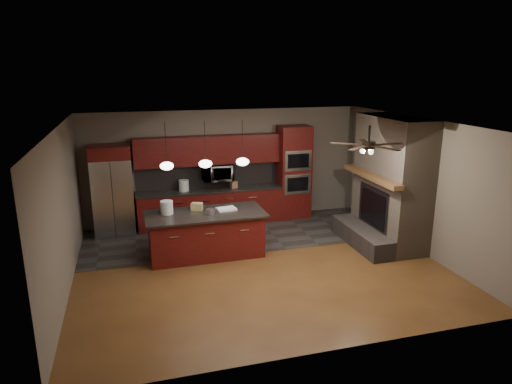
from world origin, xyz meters
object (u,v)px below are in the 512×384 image
object	(u,v)px
paint_can	(210,212)
paint_tray	(226,209)
microwave	(217,172)
counter_box	(234,185)
kitchen_island	(206,234)
cardboard_box	(197,206)
counter_bucket	(184,186)
refrigerator	(113,191)
oven_tower	(294,172)
white_bucket	(167,208)

from	to	relation	value
paint_can	paint_tray	size ratio (longest dim) A/B	0.43
microwave	counter_box	world-z (taller)	microwave
kitchen_island	cardboard_box	distance (m)	0.60
cardboard_box	counter_bucket	xyz separation A→B (m)	(-0.07, 1.65, 0.04)
refrigerator	paint_can	size ratio (longest dim) A/B	12.41
microwave	kitchen_island	world-z (taller)	microwave
paint_can	counter_box	distance (m)	2.20
microwave	paint_tray	xyz separation A→B (m)	(-0.19, -1.87, -0.36)
cardboard_box	paint_can	bearing A→B (deg)	-39.81
refrigerator	counter_bucket	world-z (taller)	refrigerator
oven_tower	counter_bucket	size ratio (longest dim) A/B	8.75
paint_can	counter_bucket	bearing A→B (deg)	97.81
microwave	paint_can	xyz separation A→B (m)	(-0.56, -2.09, -0.32)
counter_bucket	oven_tower	bearing A→B (deg)	-0.15
cardboard_box	counter_bucket	distance (m)	1.65
kitchen_island	white_bucket	world-z (taller)	white_bucket
oven_tower	white_bucket	xyz separation A→B (m)	(-3.38, -1.75, -0.14)
microwave	paint_can	bearing A→B (deg)	-105.11
microwave	paint_can	size ratio (longest dim) A/B	4.32
white_bucket	paint_can	distance (m)	0.89
refrigerator	counter_box	size ratio (longest dim) A/B	12.06
oven_tower	refrigerator	distance (m)	4.46
refrigerator	cardboard_box	world-z (taller)	refrigerator
paint_can	oven_tower	bearing A→B (deg)	38.67
white_bucket	counter_box	xyz separation A→B (m)	(1.79, 1.71, -0.07)
counter_bucket	white_bucket	bearing A→B (deg)	-107.57
counter_bucket	counter_box	world-z (taller)	counter_bucket
paint_tray	counter_bucket	distance (m)	1.94
kitchen_island	white_bucket	xyz separation A→B (m)	(-0.75, 0.15, 0.59)
counter_bucket	cardboard_box	bearing A→B (deg)	-87.64
oven_tower	microwave	xyz separation A→B (m)	(-1.98, 0.06, 0.11)
oven_tower	microwave	world-z (taller)	oven_tower
kitchen_island	paint_tray	size ratio (longest dim) A/B	6.26
paint_can	white_bucket	bearing A→B (deg)	161.68
counter_box	kitchen_island	bearing A→B (deg)	-130.42
paint_tray	counter_box	distance (m)	1.86
paint_can	cardboard_box	bearing A→B (deg)	118.45
paint_can	cardboard_box	size ratio (longest dim) A/B	0.74
oven_tower	paint_tray	distance (m)	2.83
paint_can	counter_bucket	xyz separation A→B (m)	(-0.28, 2.04, 0.06)
white_bucket	counter_bucket	bearing A→B (deg)	72.43
microwave	counter_box	distance (m)	0.51
white_bucket	paint_tray	world-z (taller)	white_bucket
counter_bucket	paint_tray	bearing A→B (deg)	-70.16
paint_can	counter_bucket	distance (m)	2.06
microwave	counter_box	xyz separation A→B (m)	(0.39, -0.10, -0.31)
white_bucket	paint_can	xyz separation A→B (m)	(0.84, -0.28, -0.08)
white_bucket	counter_bucket	xyz separation A→B (m)	(0.56, 1.76, -0.02)
paint_can	counter_box	size ratio (longest dim) A/B	0.97
microwave	refrigerator	xyz separation A→B (m)	(-2.48, -0.13, -0.25)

